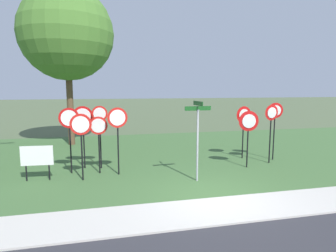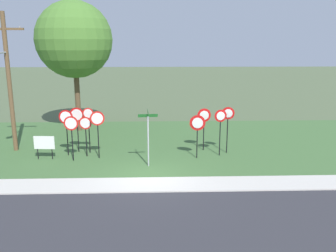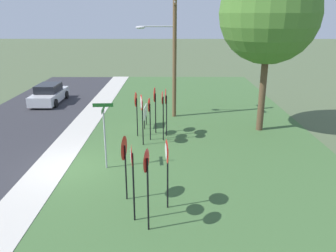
# 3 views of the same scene
# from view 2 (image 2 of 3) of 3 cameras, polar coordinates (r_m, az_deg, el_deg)

# --- Properties ---
(ground_plane) EXTENTS (160.00, 160.00, 0.00)m
(ground_plane) POSITION_cam_2_polar(r_m,az_deg,el_deg) (16.31, -3.28, -8.48)
(ground_plane) COLOR #4C5B3D
(road_asphalt) EXTENTS (44.00, 6.40, 0.01)m
(road_asphalt) POSITION_cam_2_polar(r_m,az_deg,el_deg) (11.98, -3.81, -16.95)
(road_asphalt) COLOR #2D2D33
(road_asphalt) RESTS_ON ground_plane
(sidewalk_strip) EXTENTS (44.00, 1.60, 0.06)m
(sidewalk_strip) POSITION_cam_2_polar(r_m,az_deg,el_deg) (15.55, -3.35, -9.46)
(sidewalk_strip) COLOR #BCB7AD
(sidewalk_strip) RESTS_ON ground_plane
(grass_median) EXTENTS (44.00, 12.00, 0.04)m
(grass_median) POSITION_cam_2_polar(r_m,az_deg,el_deg) (21.99, -2.93, -2.66)
(grass_median) COLOR #3D6033
(grass_median) RESTS_ON ground_plane
(stop_sign_near_left) EXTENTS (0.75, 0.10, 2.38)m
(stop_sign_near_left) POSITION_cam_2_polar(r_m,az_deg,el_deg) (18.71, -15.37, -0.39)
(stop_sign_near_left) COLOR black
(stop_sign_near_left) RESTS_ON grass_median
(stop_sign_near_right) EXTENTS (0.77, 0.11, 2.53)m
(stop_sign_near_right) POSITION_cam_2_polar(r_m,az_deg,el_deg) (19.70, -16.14, 0.57)
(stop_sign_near_right) COLOR black
(stop_sign_near_right) RESTS_ON grass_median
(stop_sign_far_left) EXTENTS (0.68, 0.11, 2.20)m
(stop_sign_far_left) POSITION_cam_2_polar(r_m,az_deg,el_deg) (19.30, -13.20, -0.31)
(stop_sign_far_left) COLOR black
(stop_sign_far_left) RESTS_ON grass_median
(stop_sign_far_center) EXTENTS (0.80, 0.10, 2.55)m
(stop_sign_far_center) POSITION_cam_2_polar(r_m,az_deg,el_deg) (20.16, -14.50, 1.00)
(stop_sign_far_center) COLOR black
(stop_sign_far_center) RESTS_ON grass_median
(stop_sign_far_right) EXTENTS (0.62, 0.10, 2.56)m
(stop_sign_far_right) POSITION_cam_2_polar(r_m,az_deg,el_deg) (19.88, -12.74, 0.81)
(stop_sign_far_right) COLOR black
(stop_sign_far_right) RESTS_ON grass_median
(stop_sign_center_tall) EXTENTS (0.75, 0.16, 2.55)m
(stop_sign_center_tall) POSITION_cam_2_polar(r_m,az_deg,el_deg) (18.80, -11.32, 0.30)
(stop_sign_center_tall) COLOR black
(stop_sign_center_tall) RESTS_ON grass_median
(yield_sign_near_left) EXTENTS (0.69, 0.15, 2.61)m
(yield_sign_near_left) POSITION_cam_2_polar(r_m,az_deg,el_deg) (19.61, 9.66, 1.13)
(yield_sign_near_left) COLOR black
(yield_sign_near_left) RESTS_ON grass_median
(yield_sign_near_right) EXTENTS (0.83, 0.13, 2.35)m
(yield_sign_near_right) POSITION_cam_2_polar(r_m,az_deg,el_deg) (18.52, 4.78, -0.05)
(yield_sign_near_right) COLOR black
(yield_sign_near_right) RESTS_ON grass_median
(yield_sign_far_left) EXTENTS (0.67, 0.13, 2.55)m
(yield_sign_far_left) POSITION_cam_2_polar(r_m,az_deg,el_deg) (19.07, 8.49, 0.69)
(yield_sign_far_left) COLOR black
(yield_sign_far_left) RESTS_ON grass_median
(yield_sign_far_right) EXTENTS (0.78, 0.13, 2.43)m
(yield_sign_far_right) POSITION_cam_2_polar(r_m,az_deg,el_deg) (19.97, 5.85, 1.10)
(yield_sign_far_right) COLOR black
(yield_sign_far_right) RESTS_ON grass_median
(street_name_post) EXTENTS (0.96, 0.82, 2.81)m
(street_name_post) POSITION_cam_2_polar(r_m,az_deg,el_deg) (17.31, -3.24, -1.18)
(street_name_post) COLOR #9EA0A8
(street_name_post) RESTS_ON grass_median
(utility_pole) EXTENTS (2.10, 2.43, 7.65)m
(utility_pole) POSITION_cam_2_polar(r_m,az_deg,el_deg) (21.22, -24.54, 7.13)
(utility_pole) COLOR brown
(utility_pole) RESTS_ON grass_median
(notice_board) EXTENTS (1.10, 0.11, 1.25)m
(notice_board) POSITION_cam_2_polar(r_m,az_deg,el_deg) (19.67, -19.38, -2.74)
(notice_board) COLOR black
(notice_board) RESTS_ON grass_median
(oak_tree_left) EXTENTS (5.13, 5.13, 8.80)m
(oak_tree_left) POSITION_cam_2_polar(r_m,az_deg,el_deg) (25.09, -14.93, 13.31)
(oak_tree_left) COLOR brown
(oak_tree_left) RESTS_ON grass_median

